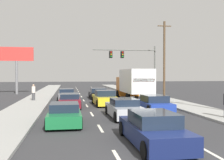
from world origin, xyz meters
TOP-DOWN VIEW (x-y plane):
  - ground_plane at (0.00, 25.00)m, footprint 140.00×140.00m
  - sidewalk_right at (6.76, 20.00)m, footprint 3.03×80.00m
  - sidewalk_left at (-6.76, 20.00)m, footprint 3.03×80.00m
  - lane_markings at (0.00, 22.90)m, footprint 3.54×57.00m
  - car_gray at (-3.56, 21.95)m, footprint 1.95×4.73m
  - car_maroon at (-3.23, 14.52)m, footprint 1.86×4.43m
  - car_green at (-3.57, 6.82)m, footprint 1.90×4.12m
  - car_black at (0.11, 22.56)m, footprint 2.02×4.09m
  - car_yellow at (-0.05, 15.66)m, footprint 2.06×4.46m
  - car_silver at (0.24, 8.56)m, footprint 1.95×4.34m
  - car_navy at (-0.00, 1.87)m, footprint 1.95×4.69m
  - box_truck at (3.62, 19.34)m, footprint 2.65×7.73m
  - car_blue at (3.20, 11.30)m, footprint 2.06×4.31m
  - traffic_signal_mast at (5.13, 27.63)m, footprint 8.96×0.69m
  - utility_pole_mid at (8.86, 24.03)m, footprint 1.80×0.28m
  - roadside_billboard at (-10.59, 30.84)m, footprint 4.68×0.36m
  - pedestrian_mid_block at (-6.91, 19.99)m, footprint 0.38×0.38m

SIDE VIEW (x-z plane):
  - ground_plane at x=0.00m, z-range 0.00..0.00m
  - lane_markings at x=0.00m, z-range 0.00..0.01m
  - sidewalk_right at x=6.76m, z-range 0.00..0.14m
  - sidewalk_left at x=-6.76m, z-range 0.00..0.14m
  - car_black at x=0.11m, z-range -0.05..1.16m
  - car_green at x=-3.57m, z-range -0.04..1.17m
  - car_maroon at x=-3.23m, z-range -0.03..1.16m
  - car_blue at x=3.20m, z-range -0.05..1.18m
  - car_gray at x=-3.56m, z-range -0.04..1.18m
  - car_silver at x=0.24m, z-range -0.05..1.20m
  - car_navy at x=0.00m, z-range -0.06..1.27m
  - car_yellow at x=-0.05m, z-range -0.07..1.31m
  - pedestrian_mid_block at x=-6.91m, z-range 0.14..1.79m
  - box_truck at x=3.62m, z-range 0.25..3.61m
  - roadside_billboard at x=-10.59m, z-range 1.53..8.24m
  - utility_pole_mid at x=8.86m, z-range 0.14..9.78m
  - traffic_signal_mast at x=5.13m, z-range 1.65..8.47m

